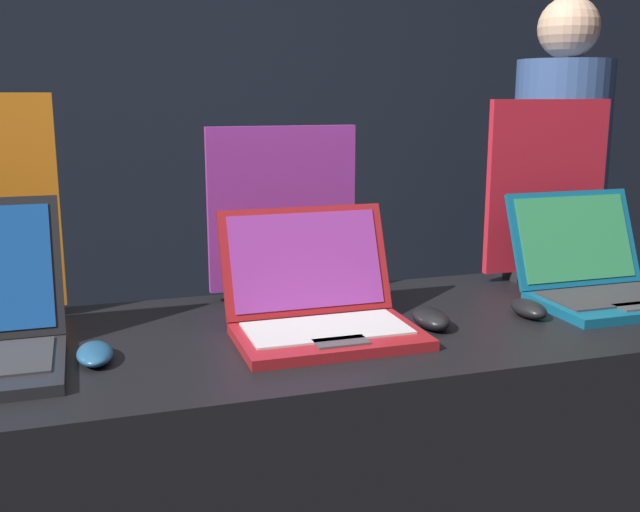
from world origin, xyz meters
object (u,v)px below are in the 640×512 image
(mouse_front, at_px, (95,354))
(laptop_middle, at_px, (319,305))
(mouse_middle, at_px, (431,319))
(promo_stand_middle, at_px, (282,217))
(promo_stand_back, at_px, (546,195))
(mouse_back, at_px, (529,309))
(person_bystander, at_px, (554,238))
(laptop_back, at_px, (598,277))

(mouse_front, height_order, laptop_middle, laptop_middle)
(mouse_middle, bearing_deg, promo_stand_middle, 124.97)
(mouse_front, relative_size, promo_stand_back, 0.26)
(mouse_back, bearing_deg, person_bystander, 52.46)
(promo_stand_middle, relative_size, laptop_back, 1.20)
(mouse_back, xyz_separation_m, person_bystander, (0.68, 0.89, -0.05))
(mouse_front, xyz_separation_m, promo_stand_back, (1.11, 0.29, 0.20))
(mouse_front, bearing_deg, laptop_back, 3.52)
(mouse_back, bearing_deg, laptop_middle, 175.50)
(mouse_front, height_order, laptop_back, laptop_back)
(laptop_middle, xyz_separation_m, mouse_middle, (0.23, -0.04, -0.04))
(laptop_middle, xyz_separation_m, promo_stand_middle, (0.00, 0.28, 0.13))
(mouse_back, height_order, promo_stand_back, promo_stand_back)
(laptop_middle, relative_size, promo_stand_back, 0.78)
(mouse_middle, bearing_deg, promo_stand_back, 32.92)
(mouse_front, height_order, person_bystander, person_bystander)
(promo_stand_middle, relative_size, person_bystander, 0.23)
(laptop_back, relative_size, person_bystander, 0.19)
(mouse_front, relative_size, promo_stand_middle, 0.30)
(promo_stand_middle, bearing_deg, person_bystander, 26.66)
(mouse_back, bearing_deg, promo_stand_middle, 145.31)
(mouse_front, distance_m, mouse_middle, 0.65)
(mouse_front, distance_m, laptop_middle, 0.43)
(mouse_middle, height_order, person_bystander, person_bystander)
(mouse_front, height_order, mouse_middle, mouse_middle)
(laptop_middle, height_order, promo_stand_back, promo_stand_back)
(mouse_middle, bearing_deg, mouse_back, 1.40)
(laptop_back, bearing_deg, person_bystander, 60.77)
(laptop_middle, relative_size, promo_stand_middle, 0.89)
(laptop_back, relative_size, promo_stand_back, 0.73)
(promo_stand_middle, height_order, promo_stand_back, promo_stand_back)
(promo_stand_back, bearing_deg, person_bystander, 52.51)
(laptop_middle, height_order, mouse_middle, laptop_middle)
(laptop_middle, height_order, promo_stand_middle, promo_stand_middle)
(mouse_front, distance_m, promo_stand_back, 1.16)
(laptop_back, bearing_deg, laptop_middle, -177.47)
(mouse_middle, xyz_separation_m, laptop_back, (0.45, 0.07, 0.04))
(laptop_middle, relative_size, person_bystander, 0.21)
(mouse_front, xyz_separation_m, mouse_back, (0.89, 0.00, 0.00))
(mouse_front, distance_m, laptop_back, 1.11)
(promo_stand_middle, bearing_deg, laptop_back, -20.22)
(promo_stand_middle, bearing_deg, mouse_front, -143.41)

